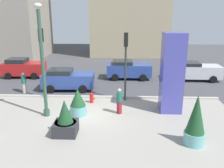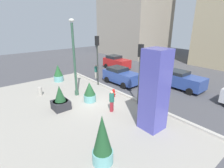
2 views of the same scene
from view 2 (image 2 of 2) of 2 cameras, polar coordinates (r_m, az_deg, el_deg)
The scene contains 18 objects.
ground_plane at distance 16.50m, azimuth 5.37°, elevation -2.56°, with size 60.00×60.00×0.00m, color #47474C.
plaza_pavement at distance 13.34m, azimuth -13.55°, elevation -8.69°, with size 18.00×10.00×0.02m, color #9E998E.
curb_strip at distance 15.90m, azimuth 3.12°, elevation -3.06°, with size 18.00×0.24×0.16m, color #B7B2A8.
lamp_post at distance 15.13m, azimuth -12.22°, elevation 7.57°, with size 0.44×0.44×6.48m.
art_pillar_blue at distance 10.36m, azimuth 13.75°, elevation -2.25°, with size 1.28×1.28×4.89m, color #4C4CAD.
potted_plant_mid_plaza at distance 13.52m, azimuth -16.59°, elevation -4.98°, with size 1.17×1.17×1.87m.
potted_plant_near_left at distance 14.33m, azimuth -7.35°, elevation -2.71°, with size 1.00×1.00×1.66m.
potted_plant_curbside at distance 8.20m, azimuth -3.16°, elevation -18.21°, with size 0.98×0.98×2.48m.
potted_plant_by_pillar at distance 19.99m, azimuth -17.21°, elevation 3.30°, with size 1.02×1.02×1.86m.
fire_hydrant at distance 15.19m, azimuth 0.51°, elevation -2.97°, with size 0.36×0.26×0.75m.
concrete_bollard at distance 16.84m, azimuth -22.53°, elevation -2.21°, with size 0.36×0.36×0.75m, color #B2ADA3.
traffic_light_far_side at distance 13.18m, azimuth 9.18°, elevation 6.04°, with size 0.28×0.42×4.72m.
traffic_light_corner at distance 17.48m, azimuth -4.83°, elevation 10.03°, with size 0.28×0.42×4.96m.
car_passing_lane at distance 24.55m, azimuth 1.46°, elevation 7.15°, with size 3.95×2.19×1.79m.
car_far_lane at distance 18.28m, azimuth 22.02°, elevation 1.21°, with size 4.08×2.10×1.70m.
car_curb_west at distance 18.45m, azimuth 2.91°, elevation 2.75°, with size 4.12×2.18×1.68m.
pedestrian_on_sidewalk at distance 20.24m, azimuth -5.25°, elevation 4.32°, with size 0.51×0.51×1.62m.
pedestrian_crossing at distance 12.59m, azimuth -0.08°, elevation -5.32°, with size 0.50×0.50×1.62m.
Camera 2 is at (10.77, -6.86, 6.20)m, focal length 27.88 mm.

